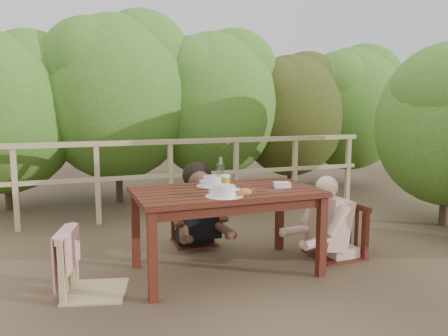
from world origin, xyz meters
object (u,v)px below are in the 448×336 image
object	(u,v)px
table	(226,232)
woman	(193,180)
soup_near	(224,192)
beer_glass	(226,183)
bottle	(221,173)
butter_tub	(282,186)
chair_right	(336,207)
bread_roll	(245,192)
soup_far	(213,182)
diner_right	(339,190)
chair_far	(194,202)
tumbler	(254,192)
chair_left	(93,233)

from	to	relation	value
table	woman	xyz separation A→B (m)	(-0.03, 0.88, 0.31)
soup_near	table	bearing A→B (deg)	66.48
beer_glass	woman	bearing A→B (deg)	90.71
bottle	butter_tub	size ratio (longest dim) A/B	1.94
chair_right	soup_near	size ratio (longest dim) A/B	3.19
bread_roll	butter_tub	distance (m)	0.47
soup_far	bottle	distance (m)	0.11
diner_right	soup_far	xyz separation A→B (m)	(-1.19, 0.19, 0.12)
chair_right	diner_right	distance (m)	0.17
chair_far	beer_glass	xyz separation A→B (m)	(0.01, -0.90, 0.35)
table	bread_roll	distance (m)	0.48
chair_far	table	bearing A→B (deg)	-85.60
chair_right	chair_far	bearing A→B (deg)	-126.63
chair_far	soup_near	bearing A→B (deg)	-91.79
soup_far	butter_tub	size ratio (longest dim) A/B	2.15
tumbler	butter_tub	xyz separation A→B (m)	(0.35, 0.20, -0.00)
soup_near	chair_left	bearing A→B (deg)	168.36
chair_right	butter_tub	world-z (taller)	chair_right
soup_far	butter_tub	xyz separation A→B (m)	(0.53, -0.29, -0.02)
table	soup_near	size ratio (longest dim) A/B	5.15
soup_near	chair_right	bearing A→B (deg)	12.64
butter_tub	chair_far	bearing A→B (deg)	134.00
chair_right	soup_far	distance (m)	1.21
woman	bread_roll	world-z (taller)	woman
soup_near	butter_tub	bearing A→B (deg)	16.26
soup_far	beer_glass	size ratio (longest dim) A/B	2.08
chair_far	bread_roll	bearing A→B (deg)	-83.45
chair_right	diner_right	bearing A→B (deg)	89.89
chair_far	tumbler	distance (m)	1.20
bread_roll	beer_glass	size ratio (longest dim) A/B	0.83
soup_near	bottle	size ratio (longest dim) A/B	1.10
woman	tumbler	distance (m)	1.18
butter_tub	soup_near	bearing A→B (deg)	-148.09
table	chair_far	world-z (taller)	chair_far
chair_far	tumbler	size ratio (longest dim) A/B	12.97
bread_roll	butter_tub	size ratio (longest dim) A/B	0.86
bread_roll	chair_far	bearing A→B (deg)	94.01
bread_roll	bottle	world-z (taller)	bottle
chair_right	table	bearing A→B (deg)	-89.28
chair_far	bottle	size ratio (longest dim) A/B	3.22
woman	chair_right	bearing A→B (deg)	145.38
tumbler	beer_glass	bearing A→B (deg)	120.80
beer_glass	soup_near	bearing A→B (deg)	-112.90
chair_right	beer_glass	world-z (taller)	chair_right
chair_left	chair_right	xyz separation A→B (m)	(2.21, 0.07, 0.00)
soup_far	butter_tub	world-z (taller)	soup_far
soup_far	beer_glass	xyz separation A→B (m)	(0.03, -0.23, 0.02)
diner_right	chair_left	bearing A→B (deg)	91.79
chair_right	woman	distance (m)	1.45
table	beer_glass	size ratio (longest dim) A/B	10.69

